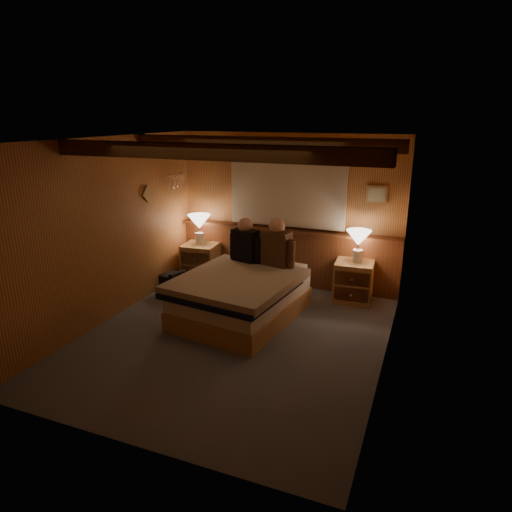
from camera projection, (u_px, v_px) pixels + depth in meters
The scene contains 19 objects.
floor at pixel (235, 337), 5.70m from camera, with size 4.20×4.20×0.00m, color slate.
ceiling at pixel (231, 139), 4.99m from camera, with size 4.20×4.20×0.00m, color tan.
wall_back at pixel (288, 211), 7.21m from camera, with size 3.60×3.60×0.00m, color #CD8249.
wall_left at pixel (108, 231), 5.98m from camera, with size 4.20×4.20×0.00m, color #CD8249.
wall_right at pixel (392, 262), 4.71m from camera, with size 4.20×4.20×0.00m, color #CD8249.
wall_front at pixel (119, 315), 3.48m from camera, with size 3.60×3.60×0.00m, color #CD8249.
wainscot at pixel (286, 255), 7.36m from camera, with size 3.60×0.23×0.94m.
curtain_window at pixel (287, 191), 7.05m from camera, with size 2.18×0.09×1.11m.
ceiling_beams at pixel (237, 147), 5.15m from camera, with size 3.60×1.65×0.16m.
coat_rail at pixel (175, 180), 7.21m from camera, with size 0.05×0.55×0.24m.
framed_print at pixel (377, 195), 6.61m from camera, with size 0.30×0.04×0.25m.
bed at pixel (241, 296), 6.15m from camera, with size 1.62×1.97×0.62m.
nightstand_left at pixel (201, 262), 7.63m from camera, with size 0.59×0.54×0.60m.
nightstand_right at pixel (353, 281), 6.74m from camera, with size 0.58×0.52×0.60m.
lamp_left at pixel (199, 223), 7.47m from camera, with size 0.38×0.38×0.49m.
lamp_right at pixel (359, 240), 6.57m from camera, with size 0.36×0.36×0.47m.
person_left at pixel (245, 243), 6.59m from camera, with size 0.53×0.30×0.66m.
person_right at pixel (277, 246), 6.40m from camera, with size 0.57×0.30×0.70m.
duffel_bag at pixel (178, 284), 7.01m from camera, with size 0.56×0.40×0.36m.
Camera 1 is at (2.15, -4.68, 2.66)m, focal length 32.00 mm.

